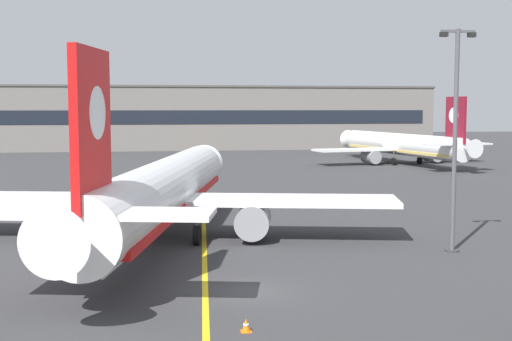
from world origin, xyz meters
The scene contains 8 objects.
ground_plane centered at (0.00, 0.00, 0.00)m, with size 400.00×400.00×0.00m, color #353538.
taxiway_centreline centered at (0.00, 30.00, 0.00)m, with size 0.30×180.00×0.01m, color yellow.
airliner_foreground centered at (-3.93, 13.95, 3.37)m, with size 32.30×41.16×11.65m.
airliner_background centered at (34.34, 70.25, 3.02)m, with size 29.00×37.04×10.45m.
apron_lamp_post centered at (13.96, 7.29, 7.20)m, with size 2.24×0.90×13.77m.
safety_cone_by_nose_gear centered at (-1.91, 30.30, 0.26)m, with size 0.44×0.44×0.55m.
safety_cone_by_tail centered at (-0.89, -5.92, 0.26)m, with size 0.44×0.44×0.55m.
terminal_building centered at (-7.13, 113.19, 6.74)m, with size 125.53×12.40×13.46m.
Camera 1 is at (-4.45, -32.23, 9.04)m, focal length 47.51 mm.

